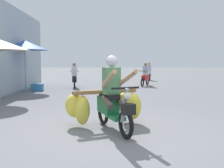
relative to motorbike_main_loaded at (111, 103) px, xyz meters
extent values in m
plane|color=slate|center=(0.08, -0.65, -0.53)|extent=(120.00, 120.00, 0.00)
torus|color=black|center=(0.25, -0.95, -0.25)|extent=(0.28, 0.55, 0.56)
torus|color=black|center=(-0.18, 0.17, -0.25)|extent=(0.28, 0.55, 0.56)
cube|color=#196638|center=(0.07, -0.48, -0.21)|extent=(0.43, 0.61, 0.08)
cube|color=#196638|center=(-0.07, -0.11, -0.03)|extent=(0.49, 0.70, 0.36)
cube|color=black|center=(-0.04, -0.18, 0.19)|extent=(0.46, 0.65, 0.10)
cylinder|color=gray|center=(0.23, -0.89, 0.09)|extent=(0.17, 0.29, 0.69)
cylinder|color=black|center=(0.25, -0.93, 0.43)|extent=(0.54, 0.24, 0.04)
sphere|color=silver|center=(0.28, -1.00, 0.29)|extent=(0.14, 0.14, 0.14)
cube|color=black|center=(0.29, -1.04, 0.05)|extent=(0.28, 0.24, 0.20)
cube|color=#196638|center=(0.25, -0.95, 0.05)|extent=(0.19, 0.30, 0.04)
cube|color=olive|center=(-0.13, 0.03, 0.25)|extent=(1.43, 0.64, 0.08)
cube|color=olive|center=(-0.19, 0.20, 0.22)|extent=(1.29, 0.56, 0.06)
ellipsoid|color=yellow|center=(-0.63, -0.14, -0.13)|extent=(0.44, 0.43, 0.64)
cylinder|color=#998459|center=(-0.63, -0.14, 0.21)|extent=(0.02, 0.02, 0.11)
ellipsoid|color=yellow|center=(0.36, 0.24, -0.07)|extent=(0.38, 0.35, 0.50)
cylinder|color=#998459|center=(0.36, 0.24, 0.21)|extent=(0.02, 0.02, 0.11)
ellipsoid|color=yellow|center=(-0.82, 0.06, -0.07)|extent=(0.47, 0.44, 0.54)
cylinder|color=#998459|center=(-0.82, 0.06, 0.22)|extent=(0.02, 0.02, 0.09)
ellipsoid|color=yellow|center=(0.49, 0.38, -0.11)|extent=(0.38, 0.36, 0.50)
cylinder|color=#998459|center=(0.49, 0.38, 0.19)|extent=(0.02, 0.02, 0.15)
ellipsoid|color=yellow|center=(0.36, 0.52, -0.05)|extent=(0.48, 0.45, 0.48)
cylinder|color=#998459|center=(0.36, 0.52, 0.21)|extent=(0.02, 0.02, 0.11)
ellipsoid|color=gold|center=(0.51, 0.19, -0.11)|extent=(0.49, 0.46, 0.61)
cylinder|color=#998459|center=(0.51, 0.19, 0.21)|extent=(0.02, 0.02, 0.10)
cube|color=#4C7F51|center=(0.00, -0.30, 0.52)|extent=(0.40, 0.33, 0.56)
sphere|color=silver|center=(0.01, -0.31, 0.93)|extent=(0.24, 0.24, 0.24)
cylinder|color=tan|center=(0.31, -0.54, 0.59)|extent=(0.39, 0.69, 0.39)
cylinder|color=tan|center=(-0.06, -0.68, 0.59)|extent=(0.30, 0.71, 0.39)
cylinder|color=#4C4238|center=(0.17, -0.36, 0.09)|extent=(0.28, 0.46, 0.27)
cylinder|color=#4C4238|center=(-0.09, -0.46, 0.09)|extent=(0.28, 0.46, 0.27)
torus|color=black|center=(3.33, 14.71, -0.27)|extent=(0.11, 0.52, 0.52)
torus|color=black|center=(3.27, 13.61, -0.27)|extent=(0.11, 0.52, 0.52)
cube|color=silver|center=(3.29, 14.06, -0.03)|extent=(0.29, 0.91, 0.32)
cylinder|color=black|center=(3.33, 14.66, 0.39)|extent=(0.50, 0.06, 0.04)
cube|color=#B2B7C6|center=(3.29, 14.04, 0.42)|extent=(0.31, 0.22, 0.52)
sphere|color=tan|center=(3.29, 14.06, 0.77)|extent=(0.20, 0.20, 0.20)
torus|color=black|center=(2.02, 8.92, -0.27)|extent=(0.29, 0.51, 0.52)
torus|color=black|center=(2.48, 9.92, -0.27)|extent=(0.29, 0.51, 0.52)
cube|color=red|center=(2.29, 9.51, -0.03)|extent=(0.59, 0.92, 0.32)
cylinder|color=black|center=(2.04, 8.97, 0.39)|extent=(0.47, 0.24, 0.04)
cube|color=#B2B7C6|center=(2.30, 9.53, 0.42)|extent=(0.36, 0.31, 0.52)
sphere|color=#9E7051|center=(2.29, 9.51, 0.77)|extent=(0.20, 0.20, 0.20)
torus|color=black|center=(-1.92, 9.13, -0.27)|extent=(0.14, 0.53, 0.52)
torus|color=black|center=(-1.80, 8.04, -0.27)|extent=(0.14, 0.53, 0.52)
cube|color=black|center=(-1.85, 8.48, -0.03)|extent=(0.34, 0.92, 0.32)
cylinder|color=black|center=(-1.92, 9.08, 0.39)|extent=(0.50, 0.09, 0.04)
cube|color=silver|center=(-1.85, 8.47, 0.42)|extent=(0.32, 0.23, 0.52)
sphere|color=#9E7051|center=(-1.85, 8.48, 0.77)|extent=(0.20, 0.20, 0.20)
cylinder|color=#99999E|center=(-4.08, 7.00, 0.54)|extent=(0.05, 0.05, 2.13)
cone|color=#3860B2|center=(-4.08, 7.00, 1.74)|extent=(2.24, 2.24, 0.48)
cube|color=teal|center=(-3.53, 7.03, -0.35)|extent=(0.56, 0.40, 0.36)
camera|label=1|loc=(-0.13, -5.58, 0.92)|focal=40.48mm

